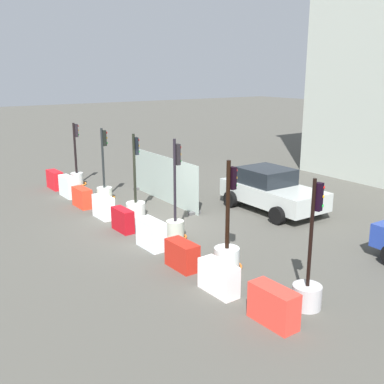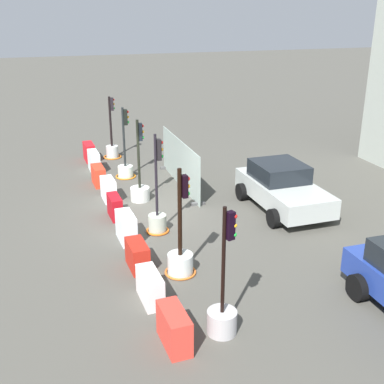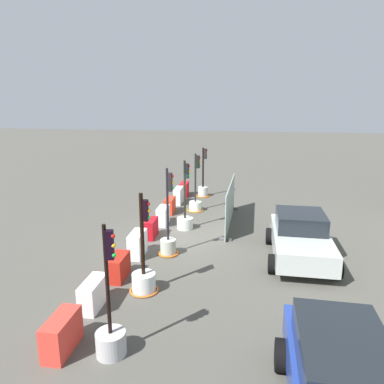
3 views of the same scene
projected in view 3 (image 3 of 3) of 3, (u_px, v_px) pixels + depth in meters
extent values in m
plane|color=#4B4A43|center=(179.00, 240.00, 14.62)|extent=(120.00, 120.00, 0.00)
cylinder|color=silver|center=(203.00, 192.00, 21.43)|extent=(0.57, 0.57, 0.57)
cylinder|color=black|center=(203.00, 168.00, 21.08)|extent=(0.11, 0.11, 2.35)
cube|color=black|center=(205.00, 154.00, 20.88)|extent=(0.17, 0.16, 0.60)
sphere|color=red|center=(207.00, 150.00, 20.83)|extent=(0.09, 0.09, 0.09)
sphere|color=orange|center=(207.00, 154.00, 20.88)|extent=(0.09, 0.09, 0.09)
sphere|color=green|center=(207.00, 157.00, 20.93)|extent=(0.09, 0.09, 0.09)
torus|color=orange|center=(203.00, 196.00, 21.49)|extent=(0.86, 0.86, 0.06)
cylinder|color=silver|center=(195.00, 206.00, 18.53)|extent=(0.64, 0.64, 0.49)
cylinder|color=black|center=(195.00, 178.00, 18.17)|extent=(0.10, 0.10, 2.49)
cube|color=black|center=(198.00, 162.00, 17.97)|extent=(0.19, 0.17, 0.64)
sphere|color=red|center=(200.00, 158.00, 17.92)|extent=(0.11, 0.11, 0.11)
sphere|color=orange|center=(200.00, 162.00, 17.97)|extent=(0.11, 0.11, 0.11)
sphere|color=green|center=(200.00, 166.00, 18.02)|extent=(0.11, 0.11, 0.11)
torus|color=orange|center=(195.00, 210.00, 18.58)|extent=(0.87, 0.87, 0.06)
cylinder|color=silver|center=(185.00, 223.00, 15.85)|extent=(0.71, 0.71, 0.50)
cylinder|color=black|center=(185.00, 190.00, 15.48)|extent=(0.10, 0.10, 2.56)
cube|color=black|center=(187.00, 171.00, 15.27)|extent=(0.18, 0.14, 0.63)
sphere|color=red|center=(189.00, 166.00, 15.22)|extent=(0.11, 0.11, 0.11)
sphere|color=orange|center=(189.00, 171.00, 15.27)|extent=(0.11, 0.11, 0.11)
sphere|color=green|center=(189.00, 176.00, 15.32)|extent=(0.11, 0.11, 0.11)
cylinder|color=#ACB2A0|center=(168.00, 247.00, 13.13)|extent=(0.58, 0.58, 0.58)
cylinder|color=black|center=(167.00, 205.00, 12.74)|extent=(0.09, 0.09, 2.65)
cube|color=black|center=(170.00, 182.00, 12.53)|extent=(0.18, 0.14, 0.66)
sphere|color=red|center=(172.00, 176.00, 12.46)|extent=(0.11, 0.11, 0.11)
sphere|color=orange|center=(172.00, 182.00, 12.52)|extent=(0.11, 0.11, 0.11)
sphere|color=green|center=(173.00, 188.00, 12.57)|extent=(0.11, 0.11, 0.11)
torus|color=orange|center=(168.00, 253.00, 13.19)|extent=(0.75, 0.75, 0.07)
cylinder|color=silver|center=(144.00, 282.00, 10.52)|extent=(0.70, 0.70, 0.57)
cylinder|color=black|center=(142.00, 234.00, 10.16)|extent=(0.11, 0.11, 2.43)
cube|color=black|center=(146.00, 210.00, 9.96)|extent=(0.19, 0.16, 0.60)
sphere|color=red|center=(148.00, 204.00, 9.89)|extent=(0.11, 0.11, 0.11)
sphere|color=orange|center=(148.00, 211.00, 9.93)|extent=(0.11, 0.11, 0.11)
sphere|color=green|center=(149.00, 218.00, 9.98)|extent=(0.11, 0.11, 0.11)
torus|color=orange|center=(144.00, 290.00, 10.58)|extent=(0.86, 0.86, 0.06)
cylinder|color=#ACAAAA|center=(111.00, 343.00, 7.87)|extent=(0.67, 0.67, 0.54)
cylinder|color=black|center=(107.00, 281.00, 7.50)|extent=(0.08, 0.08, 2.49)
cube|color=black|center=(110.00, 245.00, 7.26)|extent=(0.18, 0.19, 0.62)
sphere|color=red|center=(113.00, 236.00, 7.17)|extent=(0.10, 0.10, 0.10)
sphere|color=orange|center=(114.00, 246.00, 7.22)|extent=(0.10, 0.10, 0.10)
sphere|color=green|center=(114.00, 255.00, 7.27)|extent=(0.10, 0.10, 0.10)
cube|color=red|center=(184.00, 189.00, 21.43)|extent=(1.11, 0.46, 0.83)
cube|color=silver|center=(178.00, 196.00, 19.82)|extent=(1.12, 0.43, 0.89)
cube|color=red|center=(170.00, 206.00, 18.12)|extent=(1.08, 0.47, 0.77)
cube|color=white|center=(163.00, 216.00, 16.38)|extent=(1.03, 0.48, 0.83)
cube|color=#B10F18|center=(151.00, 228.00, 14.78)|extent=(1.00, 0.40, 0.77)
cube|color=white|center=(137.00, 244.00, 12.96)|extent=(1.08, 0.51, 0.89)
cube|color=red|center=(118.00, 267.00, 11.29)|extent=(1.05, 0.51, 0.76)
cube|color=white|center=(93.00, 294.00, 9.68)|extent=(1.12, 0.49, 0.78)
cube|color=red|center=(62.00, 334.00, 7.95)|extent=(1.14, 0.52, 0.83)
cube|color=#B3BAB4|center=(300.00, 241.00, 12.66)|extent=(4.18, 1.94, 0.68)
cube|color=black|center=(300.00, 221.00, 12.89)|extent=(1.86, 1.69, 0.61)
cylinder|color=black|center=(337.00, 268.00, 11.34)|extent=(0.64, 0.29, 0.63)
cylinder|color=black|center=(273.00, 264.00, 11.67)|extent=(0.64, 0.29, 0.63)
cylinder|color=black|center=(323.00, 239.00, 13.80)|extent=(0.64, 0.29, 0.63)
cylinder|color=black|center=(270.00, 236.00, 14.14)|extent=(0.64, 0.29, 0.63)
cube|color=black|center=(343.00, 352.00, 6.07)|extent=(2.31, 1.51, 0.58)
cylinder|color=black|center=(376.00, 367.00, 7.07)|extent=(0.67, 0.28, 0.67)
cylinder|color=black|center=(282.00, 355.00, 7.40)|extent=(0.67, 0.28, 0.67)
cube|color=#91A399|center=(230.00, 204.00, 16.43)|extent=(4.97, 0.04, 1.88)
cube|color=#4C4C4C|center=(233.00, 209.00, 18.78)|extent=(0.16, 0.50, 0.10)
cube|color=#4C4C4C|center=(225.00, 239.00, 14.51)|extent=(0.16, 0.50, 0.10)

